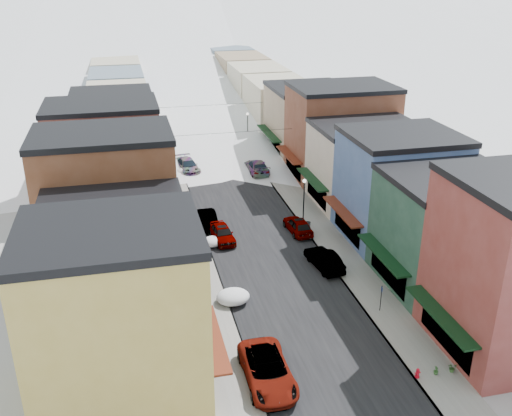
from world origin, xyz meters
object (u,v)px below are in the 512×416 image
car_white_suv (267,370)px  streetlamp_near (304,195)px  car_silver_sedan (222,233)px  fire_hydrant (418,373)px  car_green_sedan (324,259)px  car_dark_hatch (208,220)px  trash_can (308,226)px

car_white_suv → streetlamp_near: bearing=67.4°
car_silver_sedan → fire_hydrant: (8.70, -22.81, -0.33)m
car_green_sedan → car_white_suv: bearing=49.7°
car_dark_hatch → streetlamp_near: bearing=-10.3°
car_white_suv → fire_hydrant: car_white_suv is taller
trash_can → car_white_suv: bearing=-114.5°
car_green_sedan → streetlamp_near: size_ratio=1.05×
car_dark_hatch → car_green_sedan: car_green_sedan is taller
car_dark_hatch → car_green_sedan: size_ratio=0.92×
trash_can → fire_hydrant: bearing=-90.0°
car_silver_sedan → car_dark_hatch: (-0.80, 3.59, -0.04)m
fire_hydrant → car_dark_hatch: bearing=109.8°
fire_hydrant → streetlamp_near: streetlamp_near is taller
car_silver_sedan → car_white_suv: bearing=-96.6°
car_dark_hatch → trash_can: (9.50, -3.58, -0.14)m
car_white_suv → fire_hydrant: 9.72m
car_silver_sedan → car_green_sedan: car_green_sedan is taller
car_silver_sedan → car_green_sedan: size_ratio=0.94×
car_white_suv → fire_hydrant: (9.50, -2.00, -0.42)m
car_white_suv → car_silver_sedan: car_white_suv is taller
car_dark_hatch → fire_hydrant: size_ratio=6.65×
car_white_suv → trash_can: bearing=65.7°
car_white_suv → trash_can: 22.88m
car_silver_sedan → streetlamp_near: size_ratio=0.99×
fire_hydrant → trash_can: trash_can is taller
car_silver_sedan → fire_hydrant: size_ratio=6.81×
car_white_suv → car_green_sedan: size_ratio=1.28×
fire_hydrant → trash_can: bearing=90.0°
car_white_suv → streetlamp_near: streetlamp_near is taller
car_white_suv → car_dark_hatch: size_ratio=1.39×
car_silver_sedan → trash_can: (8.70, 0.01, -0.18)m
car_green_sedan → fire_hydrant: (0.90, -15.43, -0.35)m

